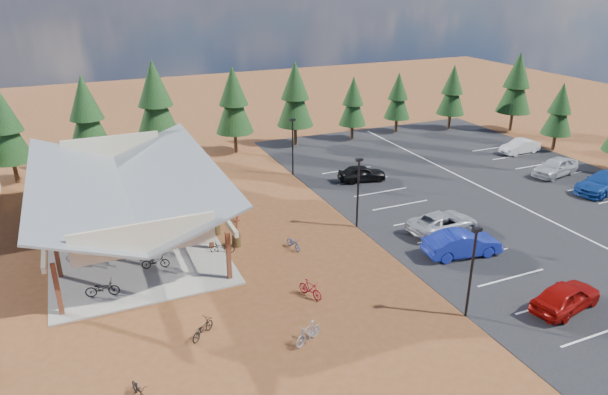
{
  "coord_description": "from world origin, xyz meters",
  "views": [
    {
      "loc": [
        -12.49,
        -28.72,
        16.72
      ],
      "look_at": [
        2.11,
        4.81,
        1.67
      ],
      "focal_mm": 32.0,
      "sensor_mm": 36.0,
      "label": 1
    }
  ],
  "objects_px": {
    "bike_0": "(102,288)",
    "bike_6": "(181,214)",
    "bike_8": "(139,390)",
    "bike_11": "(310,289)",
    "bike_2": "(94,234)",
    "car_8": "(555,167)",
    "trash_bin_1": "(216,228)",
    "car_1": "(462,244)",
    "car_2": "(443,223)",
    "car_7": "(604,183)",
    "car_4": "(362,173)",
    "bike_5": "(168,244)",
    "lamp_post_1": "(358,188)",
    "bike_14": "(293,243)",
    "bike_pavilion": "(125,184)",
    "bike_1": "(79,254)",
    "bike_7": "(153,185)",
    "bike_4": "(155,262)",
    "lamp_post_2": "(293,143)",
    "car_0": "(566,296)",
    "bike_15": "(237,218)",
    "bike_3": "(74,208)",
    "bike_13": "(308,333)",
    "car_9": "(520,146)",
    "lamp_post_0": "(472,267)",
    "bike_16": "(222,248)",
    "trash_bin_0": "(236,240)",
    "bike_12": "(202,329)"
  },
  "relations": [
    {
      "from": "bike_pavilion",
      "to": "bike_14",
      "type": "height_order",
      "value": "bike_pavilion"
    },
    {
      "from": "bike_2",
      "to": "car_2",
      "type": "xyz_separation_m",
      "value": [
        22.4,
        -8.17,
        0.19
      ]
    },
    {
      "from": "lamp_post_0",
      "to": "bike_16",
      "type": "bearing_deg",
      "value": 129.72
    },
    {
      "from": "bike_2",
      "to": "lamp_post_1",
      "type": "bearing_deg",
      "value": -110.51
    },
    {
      "from": "bike_2",
      "to": "car_8",
      "type": "xyz_separation_m",
      "value": [
        38.76,
        -2.66,
        0.28
      ]
    },
    {
      "from": "bike_pavilion",
      "to": "car_4",
      "type": "bearing_deg",
      "value": 8.54
    },
    {
      "from": "car_8",
      "to": "bike_2",
      "type": "bearing_deg",
      "value": -104.1
    },
    {
      "from": "lamp_post_2",
      "to": "bike_3",
      "type": "bearing_deg",
      "value": -174.45
    },
    {
      "from": "car_1",
      "to": "car_8",
      "type": "height_order",
      "value": "car_1"
    },
    {
      "from": "bike_8",
      "to": "bike_5",
      "type": "bearing_deg",
      "value": 61.71
    },
    {
      "from": "bike_pavilion",
      "to": "car_8",
      "type": "distance_m",
      "value": 36.61
    },
    {
      "from": "trash_bin_1",
      "to": "car_2",
      "type": "relative_size",
      "value": 0.17
    },
    {
      "from": "bike_8",
      "to": "trash_bin_0",
      "type": "bearing_deg",
      "value": 43.71
    },
    {
      "from": "bike_0",
      "to": "bike_6",
      "type": "height_order",
      "value": "same"
    },
    {
      "from": "bike_13",
      "to": "car_9",
      "type": "distance_m",
      "value": 37.33
    },
    {
      "from": "bike_14",
      "to": "car_4",
      "type": "height_order",
      "value": "car_4"
    },
    {
      "from": "bike_1",
      "to": "bike_7",
      "type": "xyz_separation_m",
      "value": [
        6.24,
        10.41,
        0.04
      ]
    },
    {
      "from": "bike_11",
      "to": "bike_6",
      "type": "bearing_deg",
      "value": 87.2
    },
    {
      "from": "lamp_post_0",
      "to": "car_7",
      "type": "relative_size",
      "value": 0.9
    },
    {
      "from": "trash_bin_1",
      "to": "bike_4",
      "type": "height_order",
      "value": "bike_4"
    },
    {
      "from": "bike_8",
      "to": "bike_15",
      "type": "height_order",
      "value": "bike_15"
    },
    {
      "from": "bike_8",
      "to": "car_4",
      "type": "xyz_separation_m",
      "value": [
        21.56,
        19.28,
        0.35
      ]
    },
    {
      "from": "bike_4",
      "to": "bike_2",
      "type": "bearing_deg",
      "value": 42.98
    },
    {
      "from": "trash_bin_1",
      "to": "car_2",
      "type": "xyz_separation_m",
      "value": [
        14.57,
        -6.11,
        0.32
      ]
    },
    {
      "from": "bike_12",
      "to": "car_1",
      "type": "xyz_separation_m",
      "value": [
        17.26,
        1.67,
        0.42
      ]
    },
    {
      "from": "bike_4",
      "to": "bike_1",
      "type": "bearing_deg",
      "value": 68.81
    },
    {
      "from": "lamp_post_2",
      "to": "bike_6",
      "type": "xyz_separation_m",
      "value": [
        -11.32,
        -6.13,
        -2.39
      ]
    },
    {
      "from": "bike_2",
      "to": "bike_4",
      "type": "distance_m",
      "value": 6.25
    },
    {
      "from": "car_8",
      "to": "bike_pavilion",
      "type": "bearing_deg",
      "value": -104.47
    },
    {
      "from": "bike_2",
      "to": "bike_14",
      "type": "relative_size",
      "value": 1.17
    },
    {
      "from": "bike_3",
      "to": "bike_2",
      "type": "bearing_deg",
      "value": -149.07
    },
    {
      "from": "car_0",
      "to": "car_9",
      "type": "distance_m",
      "value": 28.71
    },
    {
      "from": "lamp_post_1",
      "to": "bike_1",
      "type": "distance_m",
      "value": 18.77
    },
    {
      "from": "bike_3",
      "to": "trash_bin_1",
      "type": "bearing_deg",
      "value": -110.13
    },
    {
      "from": "bike_7",
      "to": "car_7",
      "type": "xyz_separation_m",
      "value": [
        34.11,
        -15.11,
        0.26
      ]
    },
    {
      "from": "bike_8",
      "to": "bike_11",
      "type": "distance_m",
      "value": 10.78
    },
    {
      "from": "bike_0",
      "to": "bike_8",
      "type": "bearing_deg",
      "value": -162.4
    },
    {
      "from": "trash_bin_1",
      "to": "car_1",
      "type": "bearing_deg",
      "value": -34.54
    },
    {
      "from": "bike_16",
      "to": "car_8",
      "type": "xyz_separation_m",
      "value": [
        31.3,
        2.34,
        0.45
      ]
    },
    {
      "from": "bike_11",
      "to": "car_7",
      "type": "xyz_separation_m",
      "value": [
        28.69,
        4.72,
        0.36
      ]
    },
    {
      "from": "bike_pavilion",
      "to": "bike_1",
      "type": "bearing_deg",
      "value": -142.97
    },
    {
      "from": "bike_0",
      "to": "car_2",
      "type": "relative_size",
      "value": 0.36
    },
    {
      "from": "bike_7",
      "to": "car_2",
      "type": "relative_size",
      "value": 0.33
    },
    {
      "from": "trash_bin_1",
      "to": "car_4",
      "type": "distance_m",
      "value": 15.28
    },
    {
      "from": "car_4",
      "to": "car_8",
      "type": "distance_m",
      "value": 17.49
    },
    {
      "from": "lamp_post_2",
      "to": "bike_1",
      "type": "bearing_deg",
      "value": -152.5
    },
    {
      "from": "car_1",
      "to": "car_7",
      "type": "bearing_deg",
      "value": -68.88
    },
    {
      "from": "bike_8",
      "to": "car_2",
      "type": "xyz_separation_m",
      "value": [
        21.73,
        8.05,
        0.37
      ]
    },
    {
      "from": "bike_16",
      "to": "bike_2",
      "type": "bearing_deg",
      "value": -104.02
    },
    {
      "from": "car_0",
      "to": "car_2",
      "type": "bearing_deg",
      "value": -10.24
    }
  ]
}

